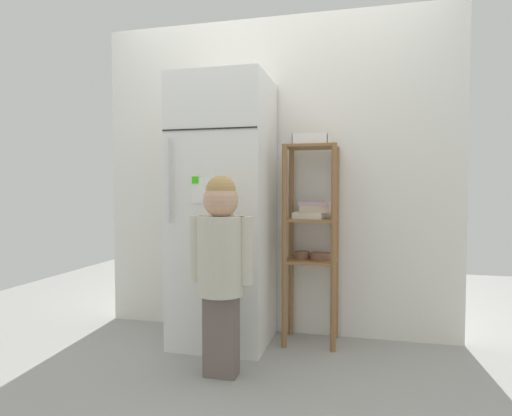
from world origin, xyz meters
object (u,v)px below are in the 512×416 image
Objects in this scene: refrigerator at (223,212)px; child_standing at (221,255)px; pantry_shelf_unit at (312,227)px; fruit_bin at (311,140)px.

refrigerator reaches higher than child_standing.
fruit_bin reaches higher than pantry_shelf_unit.
refrigerator is 0.76m from fruit_bin.
pantry_shelf_unit is (0.43, 0.65, 0.11)m from child_standing.
refrigerator is 1.59× the size of child_standing.
pantry_shelf_unit is 5.71× the size of fruit_bin.
fruit_bin is (-0.01, 0.01, 0.59)m from pantry_shelf_unit.
pantry_shelf_unit reaches higher than child_standing.
child_standing is at bearing -123.34° from pantry_shelf_unit.
fruit_bin is at bearing 57.53° from child_standing.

